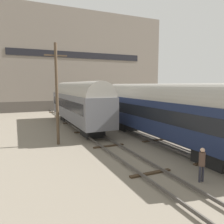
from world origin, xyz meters
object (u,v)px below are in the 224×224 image
object	(u,v)px
train_car_navy	(159,109)
utility_pole	(57,93)
train_car_grey	(78,101)
person_worker	(202,161)

from	to	relation	value
train_car_navy	utility_pole	world-z (taller)	utility_pole
train_car_grey	utility_pole	world-z (taller)	utility_pole
train_car_navy	utility_pole	distance (m)	8.69
person_worker	utility_pole	distance (m)	11.99
train_car_navy	train_car_grey	distance (m)	10.73
train_car_navy	person_worker	distance (m)	8.10
person_worker	train_car_navy	bearing A→B (deg)	70.01
utility_pole	train_car_navy	bearing A→B (deg)	-18.95
train_car_grey	utility_pole	xyz separation A→B (m)	(-3.58, -6.94, 1.29)
train_car_navy	person_worker	bearing A→B (deg)	-109.99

